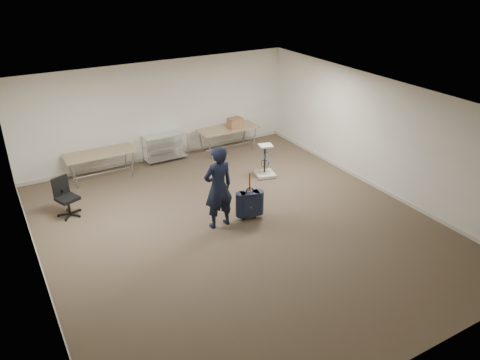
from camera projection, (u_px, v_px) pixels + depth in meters
ground at (238, 227)px, 10.24m from camera, size 9.00×9.00×0.00m
room_shell at (210, 199)px, 11.30m from camera, size 8.00×9.00×9.00m
folding_table_left at (100, 154)px, 12.17m from camera, size 1.80×0.75×0.73m
folding_table_right at (228, 130)px, 13.88m from camera, size 1.80×0.75×0.73m
wire_shelf at (165, 146)px, 13.32m from camera, size 1.22×0.47×0.80m
person at (218, 187)px, 9.89m from camera, size 0.70×0.48×1.87m
suitcase at (250, 204)px, 10.39m from camera, size 0.46×0.33×1.12m
office_chair at (68, 204)px, 10.59m from camera, size 0.55×0.56×0.92m
equipment_cart at (265, 168)px, 12.47m from camera, size 0.59×0.59×0.90m
cardboard_box at (235, 123)px, 13.81m from camera, size 0.42×0.33×0.31m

